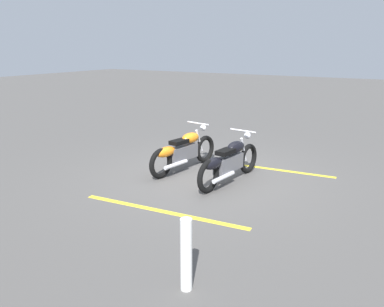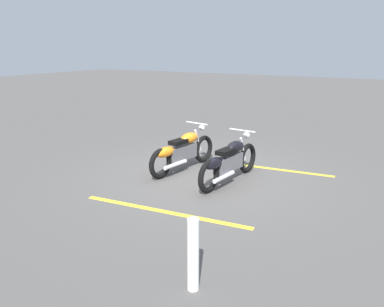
% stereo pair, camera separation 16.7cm
% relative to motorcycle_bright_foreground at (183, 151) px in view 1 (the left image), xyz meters
% --- Properties ---
extents(ground_plane, '(60.00, 60.00, 0.00)m').
position_rel_motorcycle_bright_foreground_xyz_m(ground_plane, '(0.06, 0.64, -0.46)').
color(ground_plane, '#514F4C').
extents(motorcycle_bright_foreground, '(2.22, 0.64, 1.04)m').
position_rel_motorcycle_bright_foreground_xyz_m(motorcycle_bright_foreground, '(0.00, 0.00, 0.00)').
color(motorcycle_bright_foreground, black).
rests_on(motorcycle_bright_foreground, ground).
extents(motorcycle_dark_foreground, '(2.23, 0.62, 1.04)m').
position_rel_motorcycle_bright_foreground_xyz_m(motorcycle_dark_foreground, '(0.23, 1.27, 0.00)').
color(motorcycle_dark_foreground, black).
rests_on(motorcycle_dark_foreground, ground).
extents(bollard_post, '(0.14, 0.14, 0.90)m').
position_rel_motorcycle_bright_foreground_xyz_m(bollard_post, '(3.82, 2.45, -0.01)').
color(bollard_post, white).
rests_on(bollard_post, ground).
extents(parking_stripe_near, '(0.40, 3.20, 0.01)m').
position_rel_motorcycle_bright_foreground_xyz_m(parking_stripe_near, '(-1.12, 1.58, -0.46)').
color(parking_stripe_near, yellow).
rests_on(parking_stripe_near, ground).
extents(parking_stripe_mid, '(0.40, 3.20, 0.01)m').
position_rel_motorcycle_bright_foreground_xyz_m(parking_stripe_mid, '(2.14, 0.92, -0.46)').
color(parking_stripe_mid, yellow).
rests_on(parking_stripe_mid, ground).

